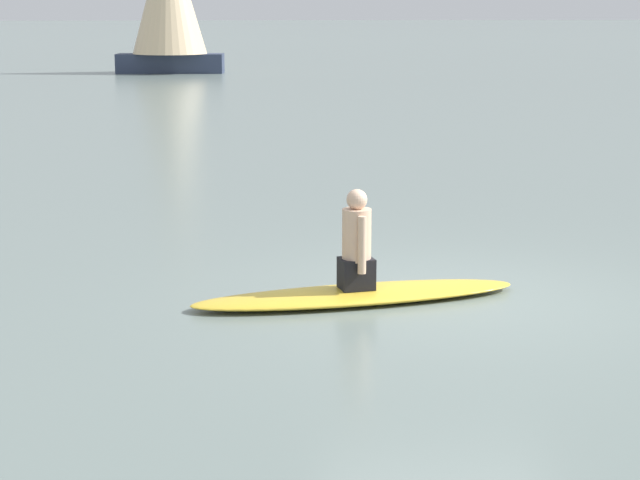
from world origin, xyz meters
TOP-DOWN VIEW (x-y plane):
  - ground_plane at (0.00, 0.00)m, footprint 400.00×400.00m
  - surfboard at (0.01, -0.95)m, footprint 1.33×3.45m
  - person_paddler at (0.01, -0.95)m, footprint 0.45×0.38m

SIDE VIEW (x-z plane):
  - ground_plane at x=0.00m, z-range 0.00..0.00m
  - surfboard at x=0.01m, z-range 0.00..0.13m
  - person_paddler at x=0.01m, z-range 0.08..1.09m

